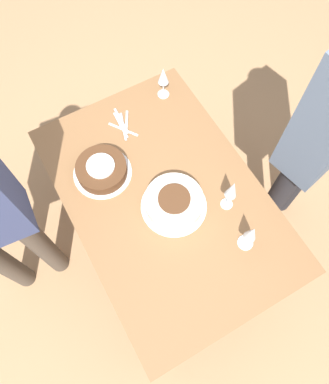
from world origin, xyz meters
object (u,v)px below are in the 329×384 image
(cake_center_white, at_px, (174,203))
(wine_glass_far, at_px, (232,190))
(cake_front_chocolate, at_px, (102,170))
(wine_glass_extra, at_px, (163,77))
(wine_glass_near, at_px, (251,234))

(cake_center_white, bearing_deg, wine_glass_far, 62.69)
(cake_front_chocolate, bearing_deg, wine_glass_extra, 118.76)
(cake_center_white, xyz_separation_m, wine_glass_extra, (-0.59, 0.28, 0.09))
(wine_glass_near, height_order, wine_glass_far, wine_glass_far)
(wine_glass_far, bearing_deg, cake_front_chocolate, -135.10)
(cake_front_chocolate, distance_m, wine_glass_extra, 0.57)
(wine_glass_near, xyz_separation_m, wine_glass_extra, (-0.90, 0.09, 0.01))
(cake_center_white, xyz_separation_m, wine_glass_far, (0.11, 0.22, 0.12))
(cake_center_white, bearing_deg, cake_front_chocolate, -146.38)
(cake_front_chocolate, relative_size, wine_glass_extra, 1.45)
(wine_glass_near, bearing_deg, wine_glass_extra, 174.37)
(cake_front_chocolate, relative_size, wine_glass_near, 1.45)
(wine_glass_far, bearing_deg, wine_glass_near, -8.85)
(wine_glass_extra, bearing_deg, wine_glass_near, -5.63)
(cake_center_white, xyz_separation_m, wine_glass_near, (0.31, 0.19, 0.09))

